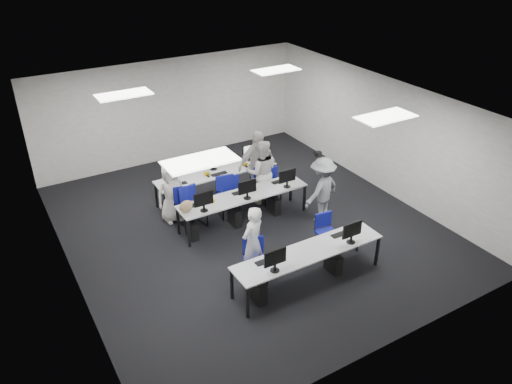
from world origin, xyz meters
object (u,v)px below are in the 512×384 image
chair_2 (193,214)px  student_0 (253,242)px  chair_0 (255,268)px  chair_6 (228,195)px  chair_3 (228,203)px  photographer (322,190)px  chair_1 (326,239)px  chair_7 (261,187)px  chair_4 (271,192)px  student_2 (171,193)px  desk_front (309,253)px  chair_5 (183,207)px  student_3 (257,165)px  student_1 (262,172)px  desk_mid (244,197)px

chair_2 → student_0: bearing=-93.4°
chair_0 → chair_6: chair_6 is taller
chair_3 → photographer: 2.31m
chair_1 → chair_7: (-0.02, 2.73, 0.04)m
chair_1 → chair_3: 2.69m
chair_1 → chair_4: chair_4 is taller
student_0 → student_2: student_0 is taller
chair_2 → photographer: (2.74, -1.30, 0.51)m
desk_front → chair_4: bearing=71.0°
chair_4 → chair_7: chair_7 is taller
chair_0 → chair_5: bearing=114.9°
student_3 → chair_5: bearing=176.8°
student_0 → student_3: bearing=-144.1°
student_1 → chair_1: bearing=116.4°
chair_6 → student_3: size_ratio=0.49×
desk_front → photographer: (1.64, 1.75, 0.13)m
chair_3 → chair_6: (0.21, 0.39, -0.02)m
chair_2 → student_1: student_1 is taller
student_3 → desk_mid: bearing=-138.1°
chair_3 → photographer: size_ratio=0.59×
chair_7 → student_3: 0.63m
chair_6 → chair_7: (0.90, -0.10, 0.03)m
chair_3 → student_1: (1.02, 0.10, 0.54)m
chair_1 → student_0: (-1.81, 0.07, 0.52)m
chair_7 → chair_4: bearing=-55.5°
chair_1 → student_3: student_3 is taller
desk_mid → chair_2: chair_2 is taller
chair_1 → chair_2: chair_2 is taller
chair_0 → chair_4: bearing=71.2°
chair_1 → chair_7: bearing=96.3°
chair_5 → chair_6: chair_5 is taller
desk_mid → student_3: bearing=44.3°
chair_4 → chair_6: (-1.00, 0.43, -0.00)m
desk_mid → chair_3: (-0.15, 0.52, -0.38)m
chair_6 → student_2: bearing=-176.3°
student_3 → student_0: bearing=-124.7°
chair_3 → chair_4: bearing=6.6°
chair_7 → photographer: bearing=-50.3°
student_1 → chair_2: bearing=28.7°
chair_3 → student_0: 2.52m
chair_6 → chair_3: bearing=-113.8°
desk_mid → student_3: size_ratio=1.72×
chair_0 → chair_2: chair_2 is taller
chair_2 → student_1: 2.05m
desk_front → chair_0: 1.12m
chair_1 → student_2: 3.77m
chair_0 → chair_6: (0.94, 2.92, 0.00)m
chair_0 → chair_2: size_ratio=0.92×
chair_1 → chair_7: chair_7 is taller
chair_5 → chair_1: bearing=-38.3°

